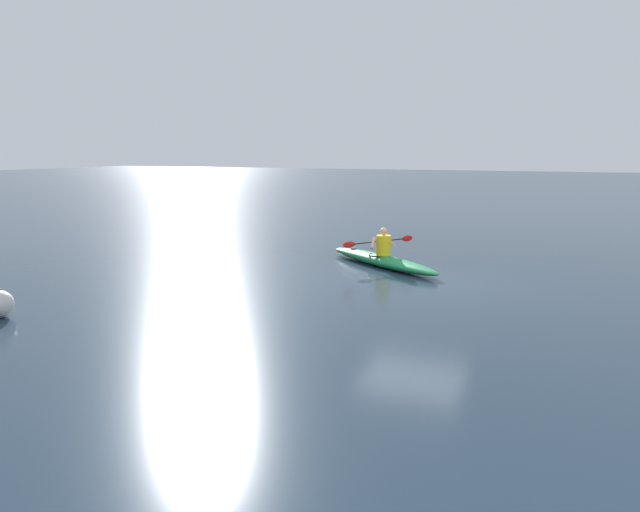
{
  "coord_description": "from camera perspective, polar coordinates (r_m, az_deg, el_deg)",
  "views": [
    {
      "loc": [
        -3.22,
        13.43,
        3.19
      ],
      "look_at": [
        0.83,
        3.93,
        1.28
      ],
      "focal_mm": 32.41,
      "sensor_mm": 36.0,
      "label": 1
    }
  ],
  "objects": [
    {
      "name": "ground_plane",
      "position": [
        14.17,
        9.35,
        -2.69
      ],
      "size": [
        160.0,
        160.0,
        0.0
      ],
      "primitive_type": "plane",
      "color": "#1E2D3D"
    },
    {
      "name": "kayak",
      "position": [
        16.13,
        6.1,
        -0.43
      ],
      "size": [
        4.07,
        3.09,
        0.32
      ],
      "color": "#19723F",
      "rests_on": "ground"
    },
    {
      "name": "kayaker",
      "position": [
        16.01,
        6.26,
        1.21
      ],
      "size": [
        1.42,
        2.05,
        0.77
      ],
      "color": "yellow",
      "rests_on": "kayak"
    }
  ]
}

